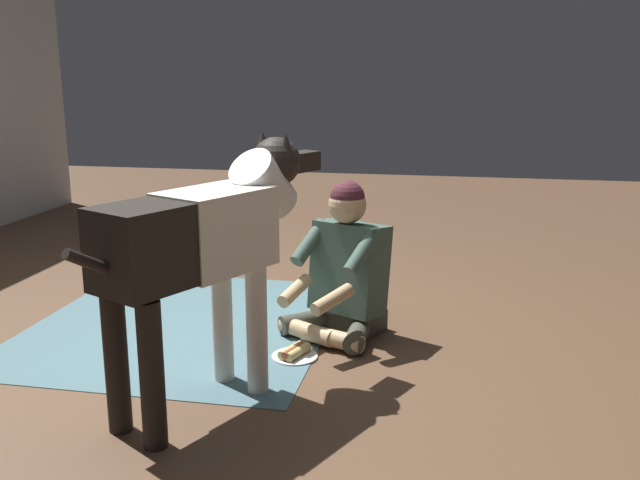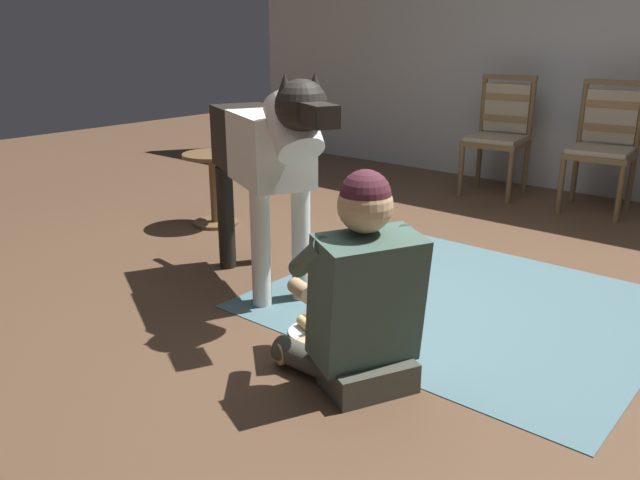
# 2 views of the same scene
# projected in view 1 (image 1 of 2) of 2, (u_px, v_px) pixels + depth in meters

# --- Properties ---
(ground_plane) EXTENTS (13.26, 13.26, 0.00)m
(ground_plane) POSITION_uv_depth(u_px,v_px,m) (199.00, 344.00, 3.79)
(ground_plane) COLOR brown
(area_rug) EXTENTS (1.89, 1.71, 0.01)m
(area_rug) POSITION_uv_depth(u_px,v_px,m) (184.00, 323.00, 4.10)
(area_rug) COLOR slate
(area_rug) RESTS_ON ground
(person_sitting_on_floor) EXTENTS (0.70, 0.63, 0.87)m
(person_sitting_on_floor) POSITION_uv_depth(u_px,v_px,m) (344.00, 272.00, 3.88)
(person_sitting_on_floor) COLOR #444539
(person_sitting_on_floor) RESTS_ON ground
(large_dog) EXTENTS (1.33, 0.73, 1.17)m
(large_dog) POSITION_uv_depth(u_px,v_px,m) (206.00, 240.00, 2.97)
(large_dog) COLOR white
(large_dog) RESTS_ON ground
(hot_dog_on_plate) EXTENTS (0.24, 0.24, 0.06)m
(hot_dog_on_plate) POSITION_uv_depth(u_px,v_px,m) (295.00, 353.00, 3.61)
(hot_dog_on_plate) COLOR white
(hot_dog_on_plate) RESTS_ON ground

